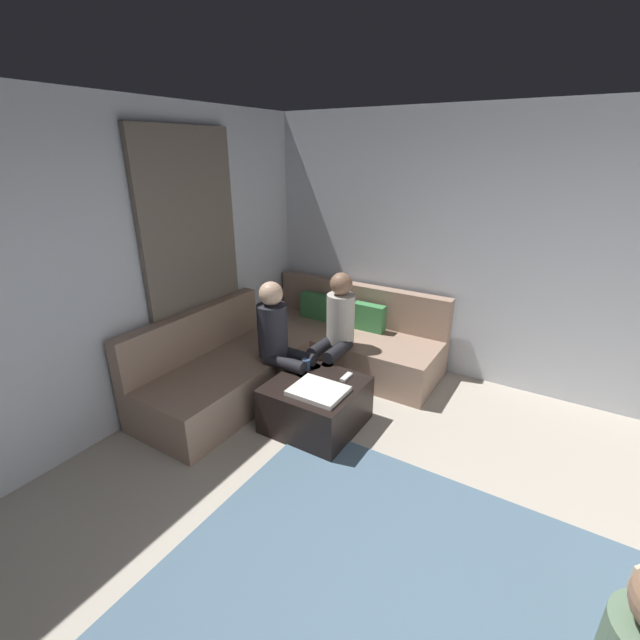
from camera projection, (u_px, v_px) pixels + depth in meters
name	position (u px, v px, depth m)	size (l,w,h in m)	color
wall_back	(544.00, 260.00, 3.97)	(6.00, 0.12, 2.70)	silver
wall_left	(46.00, 291.00, 3.08)	(0.12, 6.00, 2.70)	silver
curtain_panel	(194.00, 267.00, 4.10)	(0.06, 1.10, 2.50)	#726659
area_rug	(396.00, 605.00, 2.32)	(2.60, 2.20, 0.01)	slate
sectional_couch	(296.00, 354.00, 4.54)	(2.10, 2.55, 0.87)	#9E7F6B
ottoman	(316.00, 404.00, 3.78)	(0.76, 0.76, 0.42)	black
folded_blanket	(318.00, 391.00, 3.55)	(0.44, 0.36, 0.04)	white
coffee_mug	(306.00, 364.00, 3.93)	(0.08, 0.08, 0.10)	#334C72
game_remote	(346.00, 377.00, 3.78)	(0.05, 0.15, 0.02)	white
person_on_couch_back	(336.00, 328.00, 4.23)	(0.30, 0.60, 1.20)	black
person_on_couch_side	(281.00, 340.00, 3.98)	(0.60, 0.30, 1.20)	black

